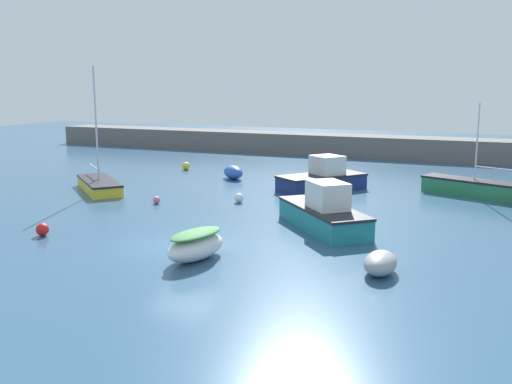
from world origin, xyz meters
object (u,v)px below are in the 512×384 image
(sailboat_tall_mast, at_px, (99,185))
(mooring_buoy_white, at_px, (239,198))
(motorboat_with_cabin, at_px, (324,213))
(mooring_buoy_pink, at_px, (157,200))
(fishing_dinghy_green, at_px, (233,172))
(rowboat_with_red_cover, at_px, (196,245))
(mooring_buoy_red, at_px, (42,230))
(cabin_cruiser_white, at_px, (323,179))
(sailboat_twin_hulled, at_px, (474,188))
(mooring_buoy_yellow, at_px, (186,166))
(dinghy_near_pier, at_px, (380,263))

(sailboat_tall_mast, height_order, mooring_buoy_white, sailboat_tall_mast)
(motorboat_with_cabin, distance_m, mooring_buoy_pink, 9.89)
(fishing_dinghy_green, distance_m, mooring_buoy_white, 7.87)
(fishing_dinghy_green, xyz_separation_m, rowboat_with_red_cover, (6.67, -16.74, 0.09))
(mooring_buoy_white, bearing_deg, motorboat_with_cabin, -32.11)
(sailboat_tall_mast, height_order, mooring_buoy_red, sailboat_tall_mast)
(cabin_cruiser_white, relative_size, mooring_buoy_red, 10.47)
(cabin_cruiser_white, distance_m, mooring_buoy_white, 6.14)
(fishing_dinghy_green, xyz_separation_m, mooring_buoy_pink, (-0.17, -8.96, -0.26))
(sailboat_twin_hulled, height_order, rowboat_with_red_cover, sailboat_twin_hulled)
(motorboat_with_cabin, xyz_separation_m, cabin_cruiser_white, (-2.82, 9.00, -0.02))
(mooring_buoy_pink, bearing_deg, cabin_cruiser_white, 46.74)
(sailboat_twin_hulled, distance_m, mooring_buoy_pink, 17.75)
(sailboat_twin_hulled, height_order, mooring_buoy_pink, sailboat_twin_hulled)
(motorboat_with_cabin, bearing_deg, fishing_dinghy_green, -0.95)
(fishing_dinghy_green, relative_size, mooring_buoy_pink, 5.81)
(sailboat_tall_mast, relative_size, rowboat_with_red_cover, 2.50)
(fishing_dinghy_green, distance_m, mooring_buoy_yellow, 5.53)
(dinghy_near_pier, bearing_deg, cabin_cruiser_white, 21.24)
(sailboat_twin_hulled, distance_m, rowboat_with_red_cover, 18.78)
(motorboat_with_cabin, xyz_separation_m, fishing_dinghy_green, (-9.57, 10.60, -0.27))
(rowboat_with_red_cover, height_order, mooring_buoy_red, rowboat_with_red_cover)
(rowboat_with_red_cover, relative_size, dinghy_near_pier, 1.47)
(fishing_dinghy_green, height_order, sailboat_tall_mast, sailboat_tall_mast)
(fishing_dinghy_green, relative_size, cabin_cruiser_white, 0.40)
(motorboat_with_cabin, bearing_deg, rowboat_with_red_cover, 111.62)
(mooring_buoy_pink, bearing_deg, mooring_buoy_yellow, 113.34)
(rowboat_with_red_cover, bearing_deg, dinghy_near_pier, -69.81)
(mooring_buoy_white, bearing_deg, cabin_cruiser_white, 60.41)
(mooring_buoy_yellow, bearing_deg, mooring_buoy_white, -46.56)
(fishing_dinghy_green, relative_size, dinghy_near_pier, 1.13)
(cabin_cruiser_white, relative_size, mooring_buoy_pink, 14.66)
(sailboat_twin_hulled, height_order, mooring_buoy_red, sailboat_twin_hulled)
(motorboat_with_cabin, relative_size, mooring_buoy_pink, 14.24)
(mooring_buoy_yellow, bearing_deg, mooring_buoy_pink, -66.66)
(sailboat_tall_mast, distance_m, mooring_buoy_pink, 5.42)
(sailboat_tall_mast, distance_m, cabin_cruiser_white, 13.32)
(sailboat_twin_hulled, height_order, cabin_cruiser_white, sailboat_twin_hulled)
(mooring_buoy_yellow, bearing_deg, sailboat_tall_mast, -91.69)
(dinghy_near_pier, relative_size, mooring_buoy_pink, 5.15)
(sailboat_tall_mast, relative_size, mooring_buoy_yellow, 12.59)
(rowboat_with_red_cover, bearing_deg, mooring_buoy_yellow, 42.01)
(mooring_buoy_red, bearing_deg, mooring_buoy_pink, 84.86)
(cabin_cruiser_white, distance_m, mooring_buoy_pink, 10.10)
(cabin_cruiser_white, bearing_deg, sailboat_tall_mast, -29.32)
(mooring_buoy_white, relative_size, mooring_buoy_pink, 1.30)
(sailboat_tall_mast, distance_m, mooring_buoy_red, 10.22)
(sailboat_tall_mast, height_order, rowboat_with_red_cover, sailboat_tall_mast)
(mooring_buoy_yellow, relative_size, mooring_buoy_white, 1.16)
(fishing_dinghy_green, bearing_deg, sailboat_twin_hulled, -140.02)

